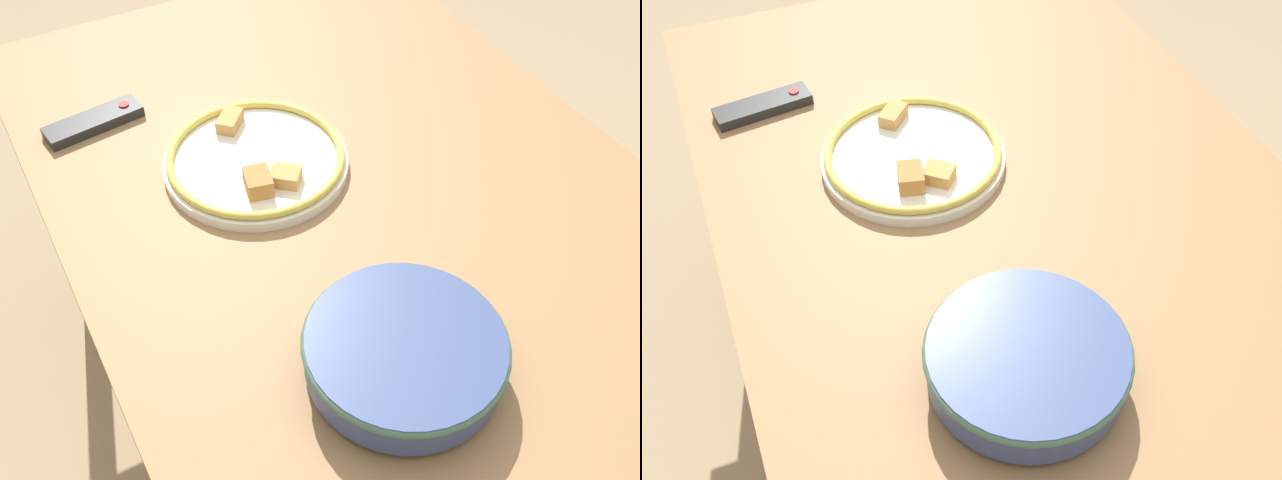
{
  "view_description": "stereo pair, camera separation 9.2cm",
  "coord_description": "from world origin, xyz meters",
  "views": [
    {
      "loc": [
        -0.72,
        0.49,
        1.56
      ],
      "look_at": [
        -0.05,
        0.12,
        0.75
      ],
      "focal_mm": 42.0,
      "sensor_mm": 36.0,
      "label": 1
    },
    {
      "loc": [
        -0.76,
        0.41,
        1.56
      ],
      "look_at": [
        -0.05,
        0.12,
        0.75
      ],
      "focal_mm": 42.0,
      "sensor_mm": 36.0,
      "label": 2
    }
  ],
  "objects": [
    {
      "name": "tv_remote",
      "position": [
        0.43,
        0.33,
        0.72
      ],
      "size": [
        0.08,
        0.18,
        0.02
      ],
      "rotation": [
        0.0,
        0.0,
        3.28
      ],
      "color": "black",
      "rests_on": "dining_table"
    },
    {
      "name": "ground_plane",
      "position": [
        0.0,
        0.0,
        0.0
      ],
      "size": [
        8.0,
        8.0,
        0.0
      ],
      "primitive_type": "plane",
      "color": "#9E8460"
    },
    {
      "name": "food_plate",
      "position": [
        0.19,
        0.12,
        0.73
      ],
      "size": [
        0.32,
        0.32,
        0.05
      ],
      "color": "silver",
      "rests_on": "dining_table"
    },
    {
      "name": "noodle_bowl",
      "position": [
        -0.28,
        0.13,
        0.76
      ],
      "size": [
        0.27,
        0.27,
        0.07
      ],
      "color": "#384775",
      "rests_on": "dining_table"
    },
    {
      "name": "dining_table",
      "position": [
        0.0,
        0.0,
        0.64
      ],
      "size": [
        1.58,
        0.95,
        0.71
      ],
      "color": "olive",
      "rests_on": "ground_plane"
    }
  ]
}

